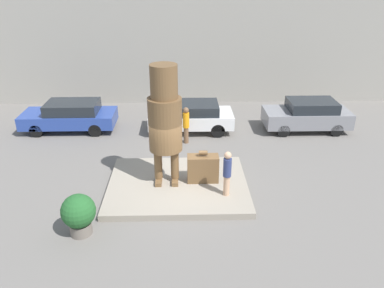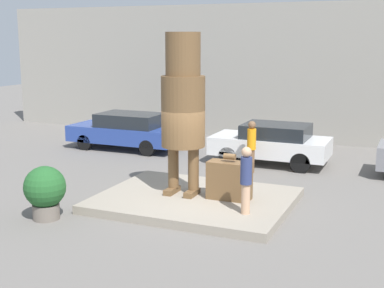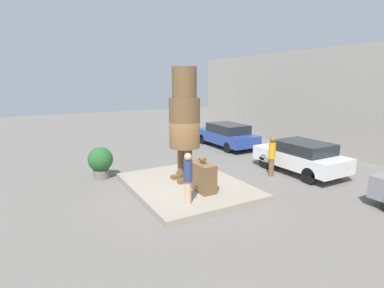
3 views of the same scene
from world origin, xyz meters
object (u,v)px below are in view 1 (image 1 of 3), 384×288
object	(u,v)px
statue_figure	(165,117)
giant_suitcase	(203,168)
parked_car_grey	(307,115)
planter_pot	(79,213)
tourist	(227,172)
parked_car_white	(192,116)
parked_car_blue	(70,115)
worker_hivis	(186,124)

from	to	relation	value
statue_figure	giant_suitcase	distance (m)	2.40
parked_car_grey	planter_pot	distance (m)	12.07
tourist	parked_car_white	distance (m)	6.29
statue_figure	parked_car_white	bearing A→B (deg)	78.61
parked_car_grey	planter_pot	size ratio (longest dim) A/B	3.10
parked_car_blue	worker_hivis	world-z (taller)	worker_hivis
giant_suitcase	planter_pot	distance (m)	4.65
giant_suitcase	parked_car_white	world-z (taller)	giant_suitcase
giant_suitcase	parked_car_blue	xyz separation A→B (m)	(-6.22, 5.47, 0.04)
parked_car_white	worker_hivis	distance (m)	1.47
parked_car_grey	planter_pot	xyz separation A→B (m)	(-9.22, -7.79, -0.07)
parked_car_blue	worker_hivis	xyz separation A→B (m)	(5.66, -1.67, 0.17)
parked_car_blue	parked_car_white	xyz separation A→B (m)	(5.96, -0.25, 0.01)
parked_car_white	parked_car_grey	distance (m)	5.66
giant_suitcase	parked_car_white	distance (m)	5.23
tourist	parked_car_white	size ratio (longest dim) A/B	0.40
worker_hivis	giant_suitcase	bearing A→B (deg)	-81.60
parked_car_white	parked_car_grey	world-z (taller)	parked_car_grey
statue_figure	planter_pot	size ratio (longest dim) A/B	3.24
parked_car_white	planter_pot	size ratio (longest dim) A/B	3.06
worker_hivis	parked_car_white	bearing A→B (deg)	78.03
statue_figure	parked_car_grey	bearing A→B (deg)	37.50
tourist	statue_figure	bearing A→B (deg)	154.79
planter_pot	tourist	bearing A→B (deg)	20.09
parked_car_grey	tourist	bearing A→B (deg)	52.80
tourist	worker_hivis	xyz separation A→B (m)	(-1.31, 4.77, -0.18)
tourist	parked_car_blue	world-z (taller)	tourist
giant_suitcase	parked_car_grey	distance (m)	7.46
parked_car_blue	statue_figure	bearing A→B (deg)	131.87
planter_pot	worker_hivis	size ratio (longest dim) A/B	0.77
parked_car_grey	planter_pot	world-z (taller)	parked_car_grey
statue_figure	parked_car_blue	world-z (taller)	statue_figure
worker_hivis	parked_car_blue	bearing A→B (deg)	163.51
tourist	planter_pot	size ratio (longest dim) A/B	1.23
parked_car_blue	planter_pot	distance (m)	8.46
parked_car_blue	worker_hivis	bearing A→B (deg)	163.51
parked_car_blue	parked_car_grey	world-z (taller)	parked_car_grey
planter_pot	worker_hivis	bearing A→B (deg)	63.18
giant_suitcase	parked_car_grey	xyz separation A→B (m)	(5.40, 5.15, 0.07)
parked_car_grey	worker_hivis	xyz separation A→B (m)	(-5.96, -1.35, 0.14)
tourist	planter_pot	xyz separation A→B (m)	(-4.57, -1.67, -0.39)
giant_suitcase	parked_car_white	bearing A→B (deg)	92.84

